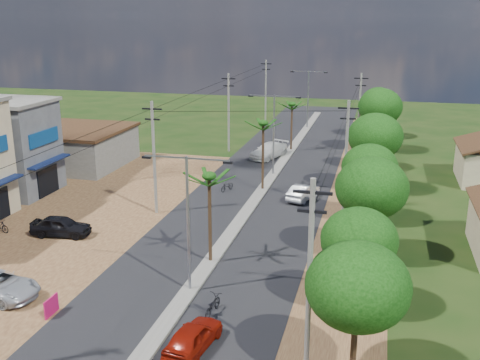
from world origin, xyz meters
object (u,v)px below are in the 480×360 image
(car_red_near, at_px, (193,337))
(car_white_far, at_px, (269,151))
(roadside_sign, at_px, (51,306))
(car_silver_mid, at_px, (303,192))
(moto_rider_east, at_px, (212,306))
(car_parked_dark, at_px, (61,226))

(car_red_near, relative_size, car_white_far, 0.71)
(car_red_near, distance_m, roadside_sign, 8.37)
(car_white_far, bearing_deg, car_silver_mid, -46.31)
(moto_rider_east, distance_m, roadside_sign, 8.48)
(roadside_sign, bearing_deg, car_silver_mid, 66.14)
(car_red_near, height_order, roadside_sign, car_red_near)
(car_silver_mid, xyz_separation_m, moto_rider_east, (-1.92, -20.37, -0.16))
(car_silver_mid, relative_size, car_parked_dark, 0.95)
(car_white_far, relative_size, moto_rider_east, 2.86)
(car_parked_dark, height_order, roadside_sign, car_parked_dark)
(car_silver_mid, bearing_deg, car_parked_dark, 54.46)
(car_white_far, height_order, car_parked_dark, car_white_far)
(car_red_near, distance_m, moto_rider_east, 3.34)
(car_red_near, bearing_deg, moto_rider_east, -79.77)
(car_red_near, xyz_separation_m, car_white_far, (-3.93, 37.50, 0.13))
(roadside_sign, bearing_deg, car_red_near, -7.77)
(car_silver_mid, relative_size, moto_rider_east, 2.11)
(car_white_far, xyz_separation_m, roadside_sign, (-4.35, -36.31, -0.29))
(car_silver_mid, bearing_deg, car_white_far, -51.37)
(car_silver_mid, relative_size, car_white_far, 0.74)
(car_red_near, xyz_separation_m, car_parked_dark, (-13.81, 11.24, 0.06))
(car_silver_mid, xyz_separation_m, roadside_sign, (-10.13, -22.52, -0.16))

